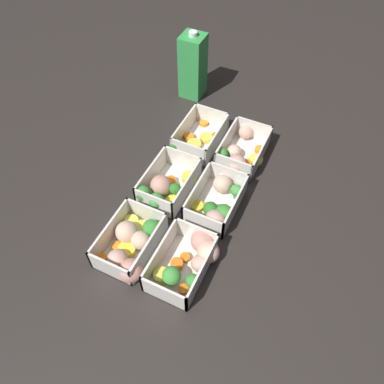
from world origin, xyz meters
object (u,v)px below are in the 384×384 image
(container_near_center, at_px, (218,203))
(container_near_right, at_px, (240,152))
(container_far_center, at_px, (164,187))
(container_far_left, at_px, (131,245))
(juice_carton, at_px, (193,66))
(container_near_left, at_px, (191,259))
(container_far_right, at_px, (197,138))

(container_near_center, relative_size, container_near_right, 0.95)
(container_near_right, distance_m, container_far_center, 0.23)
(container_near_center, bearing_deg, container_far_left, 145.91)
(container_near_right, relative_size, juice_carton, 0.88)
(container_near_left, relative_size, container_far_center, 1.06)
(container_near_left, height_order, container_far_center, same)
(container_far_left, height_order, container_far_center, same)
(container_near_center, relative_size, container_far_center, 1.03)
(container_far_left, relative_size, container_far_center, 1.06)
(container_near_left, xyz_separation_m, container_far_left, (-0.03, 0.13, -0.00))
(container_far_left, xyz_separation_m, container_far_right, (0.36, 0.01, -0.00))
(container_near_center, distance_m, container_far_center, 0.13)
(container_far_left, bearing_deg, container_near_center, -34.09)
(container_near_right, xyz_separation_m, juice_carton, (0.20, 0.23, 0.07))
(container_near_center, distance_m, container_far_right, 0.22)
(container_near_center, height_order, container_far_right, same)
(container_near_left, xyz_separation_m, container_far_right, (0.34, 0.14, -0.01))
(container_near_center, xyz_separation_m, container_far_left, (-0.18, 0.12, -0.00))
(container_near_right, bearing_deg, container_far_left, 162.58)
(container_far_left, relative_size, container_far_right, 1.00)
(juice_carton, bearing_deg, container_far_right, -151.47)
(container_near_left, xyz_separation_m, container_far_center, (0.15, 0.14, 0.00))
(container_near_right, xyz_separation_m, container_far_right, (0.00, 0.12, -0.00))
(container_near_center, relative_size, container_far_left, 0.97)
(container_near_left, height_order, container_near_right, same)
(container_near_center, bearing_deg, container_near_right, 3.65)
(container_near_right, relative_size, container_far_left, 1.02)
(container_far_center, bearing_deg, container_near_right, -33.05)
(container_near_left, height_order, container_far_left, same)
(container_far_right, height_order, juice_carton, juice_carton)
(container_far_center, bearing_deg, juice_carton, 15.52)
(container_far_left, bearing_deg, container_near_right, -17.42)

